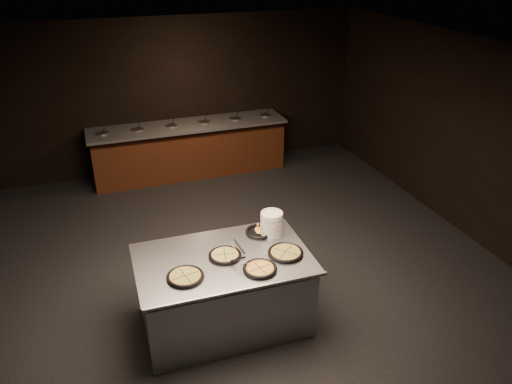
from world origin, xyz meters
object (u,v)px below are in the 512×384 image
pan_veggie_whole (185,276)px  pan_cheese_whole (225,255)px  serving_counter (224,293)px  plate_stack (272,223)px

pan_veggie_whole → pan_cheese_whole: bearing=25.8°
serving_counter → pan_cheese_whole: bearing=21.5°
plate_stack → pan_cheese_whole: (-0.67, -0.29, -0.12)m
serving_counter → pan_cheese_whole: (0.03, 0.01, 0.50)m
serving_counter → pan_cheese_whole: 0.50m
plate_stack → pan_cheese_whole: bearing=-156.8°
plate_stack → pan_cheese_whole: 0.73m
serving_counter → pan_cheese_whole: pan_cheese_whole is taller
plate_stack → pan_veggie_whole: bearing=-155.7°
plate_stack → pan_veggie_whole: size_ratio=0.71×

